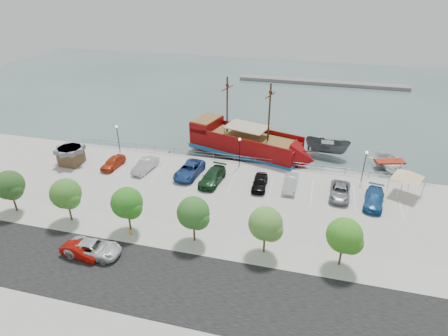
# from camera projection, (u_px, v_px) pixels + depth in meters

# --- Properties ---
(ground) EXTENTS (160.00, 160.00, 0.00)m
(ground) POSITION_uv_depth(u_px,v_px,m) (228.00, 198.00, 46.33)
(ground) COLOR #404F4E
(street) EXTENTS (100.00, 8.00, 0.04)m
(street) POSITION_uv_depth(u_px,v_px,m) (184.00, 286.00, 32.20)
(street) COLOR black
(street) RESTS_ON land_slab
(sidewalk) EXTENTS (100.00, 4.00, 0.05)m
(sidewalk) POSITION_uv_depth(u_px,v_px,m) (204.00, 242.00, 37.32)
(sidewalk) COLOR #B3AF9B
(sidewalk) RESTS_ON land_slab
(seawall_railing) EXTENTS (50.00, 0.06, 1.00)m
(seawall_railing) POSITION_uv_depth(u_px,v_px,m) (241.00, 159.00, 52.25)
(seawall_railing) COLOR gray
(seawall_railing) RESTS_ON land_slab
(far_shore) EXTENTS (40.00, 3.00, 0.80)m
(far_shore) POSITION_uv_depth(u_px,v_px,m) (322.00, 82.00, 90.86)
(far_shore) COLOR slate
(far_shore) RESTS_ON ground
(pirate_ship) EXTENTS (19.67, 10.14, 12.18)m
(pirate_ship) POSITION_uv_depth(u_px,v_px,m) (253.00, 146.00, 54.82)
(pirate_ship) COLOR #780607
(pirate_ship) RESTS_ON ground
(patrol_boat) EXTENTS (6.89, 3.46, 2.55)m
(patrol_boat) POSITION_uv_depth(u_px,v_px,m) (327.00, 148.00, 55.98)
(patrol_boat) COLOR #4E4F53
(patrol_boat) RESTS_ON ground
(speedboat) EXTENTS (6.20, 7.44, 1.33)m
(speedboat) POSITION_uv_depth(u_px,v_px,m) (389.00, 164.00, 52.76)
(speedboat) COLOR white
(speedboat) RESTS_ON ground
(dock_west) EXTENTS (6.41, 2.25, 0.36)m
(dock_west) POSITION_uv_depth(u_px,v_px,m) (149.00, 152.00, 57.29)
(dock_west) COLOR gray
(dock_west) RESTS_ON ground
(dock_mid) EXTENTS (7.77, 3.38, 0.43)m
(dock_mid) POSITION_uv_depth(u_px,v_px,m) (297.00, 169.00, 52.39)
(dock_mid) COLOR slate
(dock_mid) RESTS_ON ground
(dock_east) EXTENTS (7.09, 2.35, 0.40)m
(dock_east) POSITION_uv_depth(u_px,v_px,m) (351.00, 176.00, 50.81)
(dock_east) COLOR gray
(dock_east) RESTS_ON ground
(shed) EXTENTS (3.06, 3.06, 2.49)m
(shed) POSITION_uv_depth(u_px,v_px,m) (71.00, 155.00, 51.52)
(shed) COLOR brown
(shed) RESTS_ON land_slab
(canopy_tent) EXTENTS (5.65, 5.65, 3.68)m
(canopy_tent) POSITION_uv_depth(u_px,v_px,m) (409.00, 171.00, 43.75)
(canopy_tent) COLOR slate
(canopy_tent) RESTS_ON land_slab
(street_van) EXTENTS (5.29, 2.52, 1.46)m
(street_van) POSITION_uv_depth(u_px,v_px,m) (94.00, 248.00, 35.40)
(street_van) COLOR silver
(street_van) RESTS_ON street
(street_sedan) EXTENTS (4.07, 1.84, 1.29)m
(street_sedan) POSITION_uv_depth(u_px,v_px,m) (80.00, 251.00, 35.19)
(street_sedan) COLOR #990C05
(street_sedan) RESTS_ON street
(fire_hydrant) EXTENTS (0.25, 0.25, 0.73)m
(fire_hydrant) POSITION_uv_depth(u_px,v_px,m) (131.00, 232.00, 38.10)
(fire_hydrant) COLOR #C08914
(fire_hydrant) RESTS_ON sidewalk
(lamp_post_left) EXTENTS (0.36, 0.36, 4.28)m
(lamp_post_left) POSITION_uv_depth(u_px,v_px,m) (118.00, 134.00, 53.90)
(lamp_post_left) COLOR black
(lamp_post_left) RESTS_ON land_slab
(lamp_post_mid) EXTENTS (0.36, 0.36, 4.28)m
(lamp_post_mid) POSITION_uv_depth(u_px,v_px,m) (240.00, 147.00, 49.99)
(lamp_post_mid) COLOR black
(lamp_post_mid) RESTS_ON land_slab
(lamp_post_right) EXTENTS (0.36, 0.36, 4.28)m
(lamp_post_right) POSITION_uv_depth(u_px,v_px,m) (365.00, 161.00, 46.52)
(lamp_post_right) COLOR black
(lamp_post_right) RESTS_ON land_slab
(tree_a) EXTENTS (3.30, 3.20, 5.00)m
(tree_a) POSITION_uv_depth(u_px,v_px,m) (10.00, 186.00, 40.44)
(tree_a) COLOR #473321
(tree_a) RESTS_ON sidewalk
(tree_b) EXTENTS (3.30, 3.20, 5.00)m
(tree_b) POSITION_uv_depth(u_px,v_px,m) (67.00, 195.00, 38.92)
(tree_b) COLOR #473321
(tree_b) RESTS_ON sidewalk
(tree_c) EXTENTS (3.30, 3.20, 5.00)m
(tree_c) POSITION_uv_depth(u_px,v_px,m) (128.00, 204.00, 37.40)
(tree_c) COLOR #473321
(tree_c) RESTS_ON sidewalk
(tree_d) EXTENTS (3.30, 3.20, 5.00)m
(tree_d) POSITION_uv_depth(u_px,v_px,m) (194.00, 214.00, 35.88)
(tree_d) COLOR #473321
(tree_d) RESTS_ON sidewalk
(tree_e) EXTENTS (3.30, 3.20, 5.00)m
(tree_e) POSITION_uv_depth(u_px,v_px,m) (267.00, 225.00, 34.36)
(tree_e) COLOR #473321
(tree_e) RESTS_ON sidewalk
(tree_f) EXTENTS (3.30, 3.20, 5.00)m
(tree_f) POSITION_uv_depth(u_px,v_px,m) (346.00, 237.00, 32.84)
(tree_f) COLOR #473321
(tree_f) RESTS_ON sidewalk
(parked_car_a) EXTENTS (2.16, 4.39, 1.44)m
(parked_car_a) POSITION_uv_depth(u_px,v_px,m) (113.00, 162.00, 50.94)
(parked_car_a) COLOR #BC3616
(parked_car_a) RESTS_ON land_slab
(parked_car_b) EXTENTS (2.32, 4.82, 1.52)m
(parked_car_b) POSITION_uv_depth(u_px,v_px,m) (145.00, 165.00, 50.09)
(parked_car_b) COLOR #BBBBBB
(parked_car_b) RESTS_ON land_slab
(parked_car_c) EXTENTS (3.23, 5.93, 1.58)m
(parked_car_c) POSITION_uv_depth(u_px,v_px,m) (189.00, 170.00, 48.89)
(parked_car_c) COLOR navy
(parked_car_c) RESTS_ON land_slab
(parked_car_d) EXTENTS (2.84, 5.69, 1.59)m
(parked_car_d) POSITION_uv_depth(u_px,v_px,m) (212.00, 177.00, 47.30)
(parked_car_d) COLOR #16361D
(parked_car_d) RESTS_ON land_slab
(parked_car_e) EXTENTS (1.91, 4.40, 1.48)m
(parked_car_e) POSITION_uv_depth(u_px,v_px,m) (260.00, 182.00, 46.22)
(parked_car_e) COLOR black
(parked_car_e) RESTS_ON land_slab
(parked_car_f) EXTENTS (1.71, 4.57, 1.49)m
(parked_car_f) POSITION_uv_depth(u_px,v_px,m) (291.00, 183.00, 46.03)
(parked_car_f) COLOR silver
(parked_car_f) RESTS_ON land_slab
(parked_car_g) EXTENTS (2.60, 5.09, 1.38)m
(parked_car_g) POSITION_uv_depth(u_px,v_px,m) (340.00, 192.00, 44.38)
(parked_car_g) COLOR gray
(parked_car_g) RESTS_ON land_slab
(parked_car_h) EXTENTS (2.91, 5.45, 1.50)m
(parked_car_h) POSITION_uv_depth(u_px,v_px,m) (374.00, 199.00, 42.88)
(parked_car_h) COLOR #1A4F86
(parked_car_h) RESTS_ON land_slab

